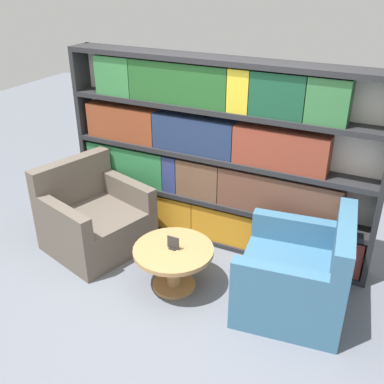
{
  "coord_description": "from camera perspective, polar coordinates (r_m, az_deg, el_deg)",
  "views": [
    {
      "loc": [
        1.62,
        -2.54,
        2.67
      ],
      "look_at": [
        -0.0,
        0.72,
        0.81
      ],
      "focal_mm": 42.0,
      "sensor_mm": 36.0,
      "label": 1
    }
  ],
  "objects": [
    {
      "name": "ground_plane",
      "position": [
        4.03,
        -4.68,
        -14.55
      ],
      "size": [
        14.0,
        14.0,
        0.0
      ],
      "primitive_type": "plane",
      "color": "slate"
    },
    {
      "name": "bookshelf",
      "position": [
        4.49,
        2.74,
        4.36
      ],
      "size": [
        3.18,
        0.3,
        1.92
      ],
      "color": "silver",
      "rests_on": "ground_plane"
    },
    {
      "name": "armchair_left",
      "position": [
        4.75,
        -12.33,
        -3.5
      ],
      "size": [
        1.08,
        1.11,
        0.89
      ],
      "rotation": [
        0.0,
        0.0,
        1.29
      ],
      "color": "brown",
      "rests_on": "ground_plane"
    },
    {
      "name": "armchair_right",
      "position": [
        3.96,
        13.22,
        -10.55
      ],
      "size": [
        0.97,
        1.01,
        0.89
      ],
      "rotation": [
        0.0,
        0.0,
        -1.44
      ],
      "color": "#386684",
      "rests_on": "ground_plane"
    },
    {
      "name": "coffee_table",
      "position": [
        4.07,
        -2.37,
        -8.55
      ],
      "size": [
        0.72,
        0.72,
        0.42
      ],
      "color": "#AD7F4C",
      "rests_on": "ground_plane"
    },
    {
      "name": "table_sign",
      "position": [
        3.98,
        -2.42,
        -6.59
      ],
      "size": [
        0.11,
        0.06,
        0.12
      ],
      "color": "black",
      "rests_on": "coffee_table"
    }
  ]
}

